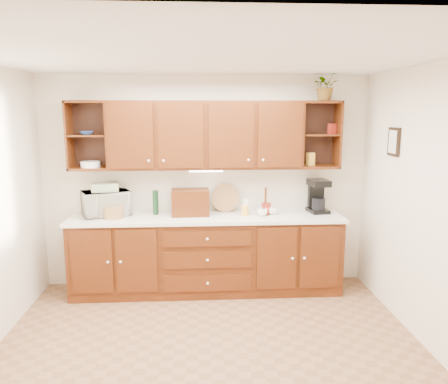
{
  "coord_description": "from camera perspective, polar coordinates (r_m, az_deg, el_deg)",
  "views": [
    {
      "loc": [
        -0.1,
        -3.62,
        2.17
      ],
      "look_at": [
        0.19,
        1.15,
        1.28
      ],
      "focal_mm": 35.0,
      "sensor_mm": 36.0,
      "label": 1
    }
  ],
  "objects": [
    {
      "name": "coffee_maker",
      "position": [
        5.5,
        12.14,
        -0.56
      ],
      "size": [
        0.25,
        0.31,
        0.41
      ],
      "rotation": [
        0.0,
        0.0,
        0.13
      ],
      "color": "black",
      "rests_on": "countertop"
    },
    {
      "name": "canister_yellow",
      "position": [
        5.23,
        2.76,
        -2.39
      ],
      "size": [
        0.11,
        0.11,
        0.12
      ],
      "primitive_type": "cylinder",
      "rotation": [
        0.0,
        0.0,
        0.35
      ],
      "color": "gold",
      "rests_on": "countertop"
    },
    {
      "name": "canister_red",
      "position": [
        5.29,
        5.52,
        -2.19
      ],
      "size": [
        0.11,
        0.11,
        0.14
      ],
      "primitive_type": "cylinder",
      "rotation": [
        0.0,
        0.0,
        0.01
      ],
      "color": "maroon",
      "rests_on": "countertop"
    },
    {
      "name": "wicker_basket",
      "position": [
        5.25,
        -14.26,
        -2.59
      ],
      "size": [
        0.29,
        0.29,
        0.14
      ],
      "primitive_type": "cylinder",
      "rotation": [
        0.0,
        0.0,
        -0.36
      ],
      "color": "#AA7646",
      "rests_on": "countertop"
    },
    {
      "name": "wine_bottle",
      "position": [
        5.32,
        -8.93,
        -1.35
      ],
      "size": [
        0.08,
        0.08,
        0.29
      ],
      "primitive_type": "cylinder",
      "rotation": [
        0.0,
        0.0,
        0.25
      ],
      "color": "black",
      "rests_on": "countertop"
    },
    {
      "name": "pantry_box_yellow",
      "position": [
        5.4,
        11.23,
        4.24
      ],
      "size": [
        0.1,
        0.09,
        0.15
      ],
      "primitive_type": "cube",
      "rotation": [
        0.0,
        0.0,
        0.35
      ],
      "color": "gold",
      "rests_on": "upper_cabinets"
    },
    {
      "name": "framed_picture",
      "position": [
        4.98,
        21.31,
        6.14
      ],
      "size": [
        0.03,
        0.24,
        0.3
      ],
      "primitive_type": "cube",
      "color": "black",
      "rests_on": "right_wall"
    },
    {
      "name": "woven_tray",
      "position": [
        5.44,
        0.17,
        -2.47
      ],
      "size": [
        0.36,
        0.12,
        0.35
      ],
      "primitive_type": "cylinder",
      "rotation": [
        1.36,
        0.0,
        -0.09
      ],
      "color": "#AA7646",
      "rests_on": "countertop"
    },
    {
      "name": "countertop",
      "position": [
        5.21,
        -2.29,
        -3.36
      ],
      "size": [
        3.24,
        0.64,
        0.04
      ],
      "primitive_type": "cube",
      "color": "silver",
      "rests_on": "base_cabinets"
    },
    {
      "name": "undercabinet_light",
      "position": [
        5.2,
        -2.35,
        2.78
      ],
      "size": [
        0.4,
        0.05,
        0.02
      ],
      "primitive_type": "cube",
      "color": "white",
      "rests_on": "upper_cabinets"
    },
    {
      "name": "towel_stack",
      "position": [
        5.37,
        -15.26,
        0.63
      ],
      "size": [
        0.34,
        0.28,
        0.09
      ],
      "primitive_type": "cube",
      "rotation": [
        0.0,
        0.0,
        0.17
      ],
      "color": "#F0E771",
      "rests_on": "microwave"
    },
    {
      "name": "bowl_stack",
      "position": [
        5.36,
        -17.55,
        7.36
      ],
      "size": [
        0.21,
        0.21,
        0.04
      ],
      "primitive_type": "imported",
      "rotation": [
        0.0,
        0.0,
        0.42
      ],
      "color": "#294E96",
      "rests_on": "upper_cabinets"
    },
    {
      "name": "ceiling",
      "position": [
        3.65,
        -1.99,
        17.31
      ],
      "size": [
        4.0,
        4.0,
        0.0
      ],
      "primitive_type": "plane",
      "rotation": [
        3.14,
        0.0,
        0.0
      ],
      "color": "white",
      "rests_on": "back_wall"
    },
    {
      "name": "bread_box",
      "position": [
        5.24,
        -4.43,
        -1.35
      ],
      "size": [
        0.45,
        0.29,
        0.31
      ],
      "primitive_type": "cube",
      "rotation": [
        0.0,
        0.0,
        0.04
      ],
      "color": "#321505",
      "rests_on": "countertop"
    },
    {
      "name": "plate_stack",
      "position": [
        5.36,
        -17.05,
        3.47
      ],
      "size": [
        0.29,
        0.29,
        0.07
      ],
      "primitive_type": "cylinder",
      "rotation": [
        0.0,
        0.0,
        0.34
      ],
      "color": "white",
      "rests_on": "upper_cabinets"
    },
    {
      "name": "pantry_box_red",
      "position": [
        5.45,
        13.94,
        8.02
      ],
      "size": [
        0.1,
        0.1,
        0.12
      ],
      "primitive_type": "cube",
      "rotation": [
        0.0,
        0.0,
        0.36
      ],
      "color": "maroon",
      "rests_on": "upper_cabinets"
    },
    {
      "name": "right_wall",
      "position": [
        4.27,
        26.06,
        -2.29
      ],
      "size": [
        0.0,
        3.5,
        3.5
      ],
      "primitive_type": "plane",
      "rotation": [
        1.57,
        0.0,
        -1.57
      ],
      "color": "beige",
      "rests_on": "floor"
    },
    {
      "name": "mug_tree",
      "position": [
        5.29,
        5.42,
        -2.4
      ],
      "size": [
        0.27,
        0.28,
        0.33
      ],
      "rotation": [
        0.0,
        0.0,
        -0.07
      ],
      "color": "#321505",
      "rests_on": "countertop"
    },
    {
      "name": "upper_cabinets",
      "position": [
        5.22,
        -2.29,
        7.47
      ],
      "size": [
        3.2,
        0.33,
        0.8
      ],
      "color": "#321505",
      "rests_on": "back_wall"
    },
    {
      "name": "back_wall",
      "position": [
        5.44,
        -2.39,
        1.31
      ],
      "size": [
        4.0,
        0.0,
        4.0
      ],
      "primitive_type": "plane",
      "rotation": [
        1.57,
        0.0,
        0.0
      ],
      "color": "beige",
      "rests_on": "floor"
    },
    {
      "name": "floor",
      "position": [
        4.22,
        -1.75,
        -20.41
      ],
      "size": [
        4.0,
        4.0,
        0.0
      ],
      "primitive_type": "plane",
      "color": "brown",
      "rests_on": "ground"
    },
    {
      "name": "base_cabinets",
      "position": [
        5.35,
        -2.25,
        -8.22
      ],
      "size": [
        3.2,
        0.6,
        0.9
      ],
      "primitive_type": "cube",
      "color": "#321505",
      "rests_on": "floor"
    },
    {
      "name": "microwave",
      "position": [
        5.4,
        -15.16,
        -1.4
      ],
      "size": [
        0.63,
        0.55,
        0.3
      ],
      "primitive_type": "imported",
      "rotation": [
        0.0,
        0.0,
        0.42
      ],
      "color": "beige",
      "rests_on": "countertop"
    },
    {
      "name": "potted_plant",
      "position": [
        5.38,
        13.12,
        13.37
      ],
      "size": [
        0.37,
        0.34,
        0.34
      ],
      "primitive_type": "imported",
      "rotation": [
        0.0,
        0.0,
        0.27
      ],
      "color": "#999999",
      "rests_on": "upper_cabinets"
    },
    {
      "name": "canister_white",
      "position": [
        5.24,
        2.94,
        -1.94
      ],
      "size": [
        0.09,
        0.09,
        0.2
      ],
      "primitive_type": "cylinder",
      "rotation": [
        0.0,
        0.0,
        -0.26
      ],
      "color": "white",
      "rests_on": "countertop"
    }
  ]
}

